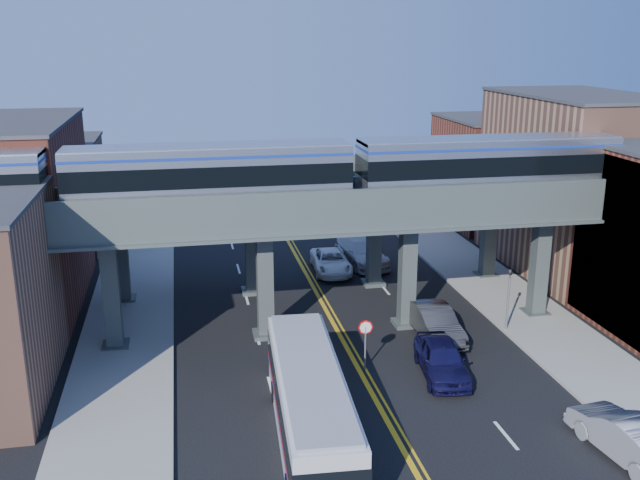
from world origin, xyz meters
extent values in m
plane|color=black|center=(0.00, 0.00, 0.00)|extent=(120.00, 120.00, 0.00)
cube|color=gray|center=(-11.50, 10.00, 0.08)|extent=(5.00, 70.00, 0.16)
cube|color=gray|center=(11.50, 10.00, 0.08)|extent=(5.00, 70.00, 0.16)
cube|color=brown|center=(-18.50, 16.00, 5.50)|extent=(8.00, 14.00, 11.00)
cube|color=#8F5E4A|center=(-18.50, 29.00, 4.00)|extent=(8.00, 10.00, 8.00)
cube|color=#8F5E4A|center=(18.50, 16.00, 6.00)|extent=(8.00, 14.00, 12.00)
cube|color=brown|center=(18.50, 29.00, 4.50)|extent=(8.00, 10.00, 9.00)
cube|color=teal|center=(14.55, 4.00, 4.75)|extent=(0.10, 9.50, 9.50)
cube|color=#3A4343|center=(-12.00, 8.00, 3.00)|extent=(0.85, 0.85, 6.00)
cube|color=#3A4343|center=(-4.00, 8.00, 3.00)|extent=(0.85, 0.85, 6.00)
cube|color=#3A4343|center=(4.00, 8.00, 3.00)|extent=(0.85, 0.85, 6.00)
cube|color=#3A4343|center=(12.00, 8.00, 3.00)|extent=(0.85, 0.85, 6.00)
cube|color=#4C5753|center=(0.00, 8.00, 6.70)|extent=(52.00, 3.60, 1.40)
cube|color=#3A4343|center=(-12.00, 15.00, 3.00)|extent=(0.85, 0.85, 6.00)
cube|color=#3A4343|center=(-4.00, 15.00, 3.00)|extent=(0.85, 0.85, 6.00)
cube|color=#3A4343|center=(4.00, 15.00, 3.00)|extent=(0.85, 0.85, 6.00)
cube|color=#3A4343|center=(12.00, 15.00, 3.00)|extent=(0.85, 0.85, 6.00)
cube|color=#4C5753|center=(0.00, 15.00, 6.70)|extent=(52.00, 3.60, 1.40)
cube|color=black|center=(-11.27, 8.00, 7.52)|extent=(2.07, 2.07, 0.24)
cube|color=black|center=(-2.11, 8.00, 7.52)|extent=(2.07, 2.07, 0.24)
cube|color=#B1B5BB|center=(-6.69, 8.00, 9.14)|extent=(14.30, 2.73, 3.01)
cube|color=black|center=(-6.69, 8.00, 9.29)|extent=(14.32, 2.79, 1.03)
cube|color=black|center=(3.83, 8.00, 7.52)|extent=(2.07, 2.07, 0.24)
cube|color=black|center=(12.99, 8.00, 7.52)|extent=(2.07, 2.07, 0.24)
cube|color=#B1B5BB|center=(8.41, 8.00, 9.14)|extent=(14.30, 2.73, 3.01)
cube|color=black|center=(8.41, 8.00, 9.29)|extent=(14.32, 2.79, 1.03)
cylinder|color=slate|center=(0.30, 3.00, 1.15)|extent=(0.09, 0.09, 2.30)
cylinder|color=red|center=(0.30, 3.00, 2.25)|extent=(0.76, 0.04, 0.76)
cylinder|color=slate|center=(9.20, 6.00, 1.60)|extent=(0.12, 0.12, 3.20)
imported|color=black|center=(9.20, 6.00, 3.65)|extent=(0.15, 0.18, 0.90)
cube|color=silver|center=(-3.51, -2.73, 1.53)|extent=(3.26, 11.94, 3.05)
cube|color=black|center=(-3.51, -2.73, 1.92)|extent=(3.32, 11.99, 1.03)
cube|color=#B21419|center=(-3.51, -2.73, 1.23)|extent=(3.31, 11.99, 0.18)
cylinder|color=black|center=(-3.31, 0.57, 0.49)|extent=(2.71, 1.14, 0.98)
imported|color=#110F3A|center=(3.78, 1.67, 0.88)|extent=(2.71, 5.37, 1.75)
imported|color=#2A2A2C|center=(5.00, 6.03, 0.88)|extent=(1.91, 5.34, 1.75)
imported|color=white|center=(1.80, 18.17, 0.74)|extent=(2.74, 5.45, 1.48)
imported|color=#B9B9BE|center=(4.34, 19.49, 0.89)|extent=(3.24, 6.41, 1.78)
imported|color=#99999D|center=(8.41, -6.27, 0.87)|extent=(2.53, 5.50, 1.75)
camera|label=1|loc=(-8.09, -28.06, 15.94)|focal=40.00mm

